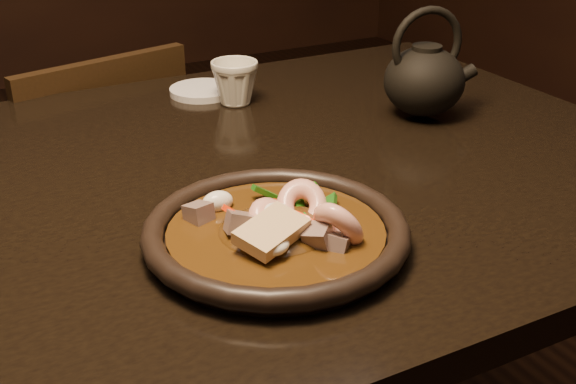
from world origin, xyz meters
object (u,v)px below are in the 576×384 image
plate (276,233)px  teapot (425,77)px  tea_cup (235,81)px  table (118,247)px  chair (95,211)px

plate → teapot: size_ratio=1.71×
tea_cup → teapot: teapot is taller
table → plate: plate is taller
chair → tea_cup: 0.53m
chair → plate: 0.87m
plate → table: bearing=121.8°
teapot → plate: bearing=-137.1°
chair → plate: size_ratio=2.64×
plate → teapot: 0.48m
table → teapot: 0.55m
table → chair: 0.65m
tea_cup → teapot: (0.25, -0.20, 0.03)m
chair → plate: chair is taller
plate → tea_cup: (0.16, 0.46, 0.03)m
plate → teapot: bearing=33.0°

